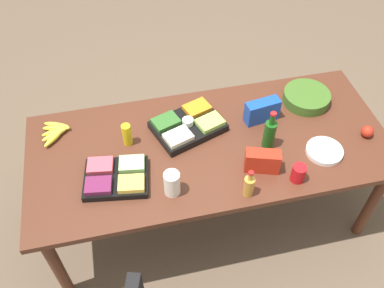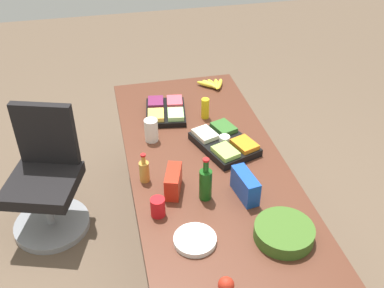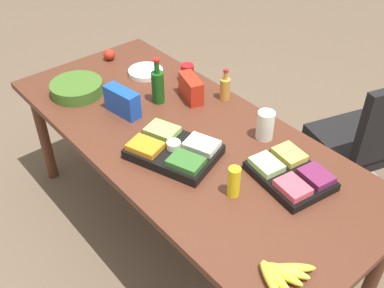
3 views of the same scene
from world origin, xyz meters
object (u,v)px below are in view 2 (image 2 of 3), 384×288
Objects in this scene: chip_bag_red at (173,181)px; red_solo_cup at (158,207)px; chip_bag_blue at (245,186)px; paper_plate_stack at (195,240)px; banana_bunch at (213,84)px; salad_bowl at (284,232)px; apple_red at (226,285)px; conference_table at (205,169)px; mayo_jar at (151,130)px; office_chair at (47,186)px; dressing_bottle at (144,171)px; fruit_platter at (166,111)px; wine_bottle at (206,183)px; veggie_tray at (224,143)px; mustard_bottle at (205,108)px.

chip_bag_red is 0.21m from red_solo_cup.
red_solo_cup is 0.51m from chip_bag_blue.
paper_plate_stack is 1.66m from banana_bunch.
apple_red is at bearing 122.88° from salad_bowl.
mayo_jar is at bearing 45.57° from conference_table.
mayo_jar is at bearing 33.08° from chip_bag_blue.
conference_table is 1.21m from office_chair.
mayo_jar is at bearing -14.14° from dressing_bottle.
dressing_bottle is at bearing 160.49° from fruit_platter.
dressing_bottle reaches higher than salad_bowl.
chip_bag_blue is at bearing 15.22° from salad_bowl.
conference_table is 0.70m from paper_plate_stack.
red_solo_cup is at bearing 138.42° from conference_table.
chip_bag_red is at bearing 59.57° from wine_bottle.
chip_bag_red is 1.29m from banana_bunch.
apple_red is at bearing 164.38° from veggie_tray.
paper_plate_stack is at bearing 153.88° from veggie_tray.
mayo_jar is at bearing -102.67° from office_chair.
mustard_bottle reaches higher than paper_plate_stack.
red_solo_cup is at bearing 151.68° from mustard_bottle.
dressing_bottle is (0.61, 0.63, 0.04)m from salad_bowl.
dressing_bottle reaches higher than conference_table.
banana_bunch is (1.65, -0.06, -0.01)m from salad_bowl.
wine_bottle is 2.50× the size of red_solo_cup.
dressing_bottle is (0.23, 0.31, -0.03)m from wine_bottle.
mayo_jar is at bearing 153.67° from fruit_platter.
chip_bag_blue is at bearing -160.09° from conference_table.
veggie_tray is at bearing -106.45° from office_chair.
conference_table is at bearing -134.43° from mayo_jar.
office_chair is 8.63× the size of red_solo_cup.
veggie_tray is 0.54m from chip_bag_red.
salad_bowl is at bearing -152.50° from mayo_jar.
fruit_platter is at bearing -12.21° from red_solo_cup.
conference_table is 10.11× the size of chip_bag_blue.
fruit_platter is 0.84m from chip_bag_red.
paper_plate_stack is at bearing 163.53° from mustard_bottle.
apple_red is (-1.43, -0.92, 0.44)m from office_chair.
apple_red is 0.66m from chip_bag_blue.
conference_table is 2.34× the size of office_chair.
chip_bag_blue reaches higher than chip_bag_red.
apple_red is at bearing 154.59° from chip_bag_blue.
office_chair reaches higher than apple_red.
conference_table is at bearing 17.67° from salad_bowl.
veggie_tray reaches higher than fruit_platter.
fruit_platter is 1.81× the size of paper_plate_stack.
red_solo_cup is at bearing -141.79° from office_chair.
paper_plate_stack is 1.14× the size of dressing_bottle.
chip_bag_blue reaches higher than banana_bunch.
mustard_bottle reaches higher than fruit_platter.
apple_red is (-1.07, 0.30, 0.00)m from veggie_tray.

